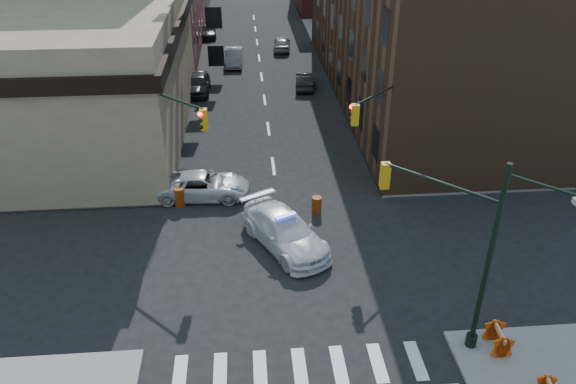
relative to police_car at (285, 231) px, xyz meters
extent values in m
plane|color=black|center=(-0.07, -1.24, -0.85)|extent=(140.00, 140.00, 0.00)
cube|color=gray|center=(-23.07, 31.51, -0.78)|extent=(34.00, 54.50, 0.15)
cube|color=gray|center=(22.93, 31.51, -0.78)|extent=(34.00, 54.50, 0.15)
cube|color=#948261|center=(-17.07, 15.26, 3.65)|extent=(22.00, 22.00, 9.00)
cube|color=#4F331F|center=(12.93, 21.26, 6.15)|extent=(14.00, 34.00, 14.00)
cylinder|color=black|center=(6.73, -7.54, 3.30)|extent=(0.20, 0.20, 8.00)
cylinder|color=black|center=(6.73, -7.54, -0.45)|extent=(0.44, 0.44, 0.50)
cylinder|color=black|center=(5.14, -5.95, 5.80)|extent=(3.27, 3.27, 0.12)
cube|color=#BF8C0C|center=(3.55, -4.36, 5.30)|extent=(0.35, 0.35, 1.05)
sphere|color=#FF0C05|center=(3.71, -4.21, 5.65)|extent=(0.22, 0.22, 0.22)
sphere|color=black|center=(3.71, -4.21, 5.32)|extent=(0.22, 0.22, 0.22)
sphere|color=black|center=(3.71, -4.21, 4.99)|extent=(0.22, 0.22, 0.22)
cylinder|color=black|center=(7.58, -8.39, 6.90)|extent=(1.91, 1.91, 0.10)
cylinder|color=black|center=(-6.87, 5.06, 3.30)|extent=(0.20, 0.20, 8.00)
cylinder|color=black|center=(-6.87, 5.06, -0.45)|extent=(0.44, 0.44, 0.50)
cylinder|color=black|center=(-5.28, 3.47, 5.80)|extent=(3.27, 3.27, 0.12)
cube|color=#BF8C0C|center=(-3.68, 1.87, 5.30)|extent=(0.35, 0.35, 1.05)
sphere|color=#FF0C05|center=(-3.84, 1.72, 5.65)|extent=(0.22, 0.22, 0.22)
sphere|color=black|center=(-3.84, 1.72, 5.32)|extent=(0.22, 0.22, 0.22)
sphere|color=black|center=(-3.84, 1.72, 4.99)|extent=(0.22, 0.22, 0.22)
cylinder|color=black|center=(6.73, 5.06, 3.30)|extent=(0.20, 0.20, 8.00)
cylinder|color=black|center=(6.73, 5.06, -0.45)|extent=(0.44, 0.44, 0.50)
cylinder|color=black|center=(5.14, 3.47, 5.80)|extent=(3.27, 3.27, 0.12)
cube|color=#BF8C0C|center=(3.55, 1.87, 5.30)|extent=(0.35, 0.35, 1.05)
sphere|color=#FF0C05|center=(3.40, 2.03, 5.65)|extent=(0.22, 0.22, 0.22)
sphere|color=black|center=(3.40, 2.03, 5.32)|extent=(0.22, 0.22, 0.22)
sphere|color=black|center=(3.40, 2.03, 4.99)|extent=(0.22, 0.22, 0.22)
cylinder|color=black|center=(7.43, 24.76, 0.60)|extent=(0.24, 0.24, 2.60)
sphere|color=#8D4D14|center=(7.43, 24.76, 2.65)|extent=(3.00, 3.00, 3.00)
cylinder|color=black|center=(7.43, 32.76, 0.60)|extent=(0.24, 0.24, 2.60)
sphere|color=#8D4D14|center=(7.43, 32.76, 2.65)|extent=(3.00, 3.00, 3.00)
imported|color=silver|center=(0.00, 0.00, 0.00)|extent=(4.80, 6.32, 1.71)
imported|color=#B9BABE|center=(-4.31, 5.27, -0.11)|extent=(5.43, 2.72, 1.48)
imported|color=black|center=(-5.57, 22.94, -0.05)|extent=(1.97, 4.76, 1.61)
imported|color=gray|center=(-2.57, 30.62, -0.08)|extent=(1.77, 4.76, 1.55)
imported|color=black|center=(-5.57, 41.42, -0.17)|extent=(2.14, 4.78, 1.36)
imported|color=black|center=(3.56, 23.50, -0.16)|extent=(1.98, 4.33, 1.38)
imported|color=gray|center=(2.43, 35.42, -0.14)|extent=(2.05, 4.32, 1.43)
imported|color=black|center=(-9.37, 4.89, 0.20)|extent=(0.67, 0.45, 1.81)
imported|color=black|center=(-8.88, 5.30, 0.15)|extent=(1.05, 1.00, 1.71)
imported|color=#1F262F|center=(-10.13, 7.51, 0.18)|extent=(1.08, 0.96, 1.76)
cylinder|color=orange|center=(1.97, 2.99, -0.38)|extent=(0.56, 0.56, 0.96)
cylinder|color=#C75809|center=(-5.57, 4.36, -0.30)|extent=(0.69, 0.69, 1.11)
camera|label=1|loc=(-1.75, -23.06, 15.49)|focal=35.00mm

